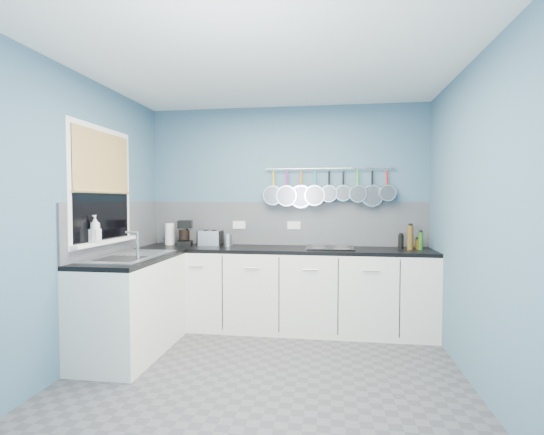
% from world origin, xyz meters
% --- Properties ---
extents(floor, '(3.20, 3.00, 0.02)m').
position_xyz_m(floor, '(0.00, 0.00, -0.01)').
color(floor, '#47474C').
rests_on(floor, ground).
extents(ceiling, '(3.20, 3.00, 0.02)m').
position_xyz_m(ceiling, '(0.00, 0.00, 2.51)').
color(ceiling, white).
rests_on(ceiling, ground).
extents(wall_back, '(3.20, 0.02, 2.50)m').
position_xyz_m(wall_back, '(0.00, 1.51, 1.25)').
color(wall_back, '#41647C').
rests_on(wall_back, ground).
extents(wall_front, '(3.20, 0.02, 2.50)m').
position_xyz_m(wall_front, '(0.00, -1.51, 1.25)').
color(wall_front, '#41647C').
rests_on(wall_front, ground).
extents(wall_left, '(0.02, 3.00, 2.50)m').
position_xyz_m(wall_left, '(-1.61, 0.00, 1.25)').
color(wall_left, '#41647C').
rests_on(wall_left, ground).
extents(wall_right, '(0.02, 3.00, 2.50)m').
position_xyz_m(wall_right, '(1.61, 0.00, 1.25)').
color(wall_right, '#41647C').
rests_on(wall_right, ground).
extents(backsplash_back, '(3.20, 0.02, 0.50)m').
position_xyz_m(backsplash_back, '(0.00, 1.49, 1.15)').
color(backsplash_back, slate).
rests_on(backsplash_back, wall_back).
extents(backsplash_left, '(0.02, 1.80, 0.50)m').
position_xyz_m(backsplash_left, '(-1.59, 0.60, 1.15)').
color(backsplash_left, slate).
rests_on(backsplash_left, wall_left).
extents(cabinet_run_back, '(3.20, 0.60, 0.86)m').
position_xyz_m(cabinet_run_back, '(0.00, 1.20, 0.43)').
color(cabinet_run_back, white).
rests_on(cabinet_run_back, ground).
extents(worktop_back, '(3.20, 0.60, 0.04)m').
position_xyz_m(worktop_back, '(0.00, 1.20, 0.88)').
color(worktop_back, black).
rests_on(worktop_back, cabinet_run_back).
extents(cabinet_run_left, '(0.60, 1.20, 0.86)m').
position_xyz_m(cabinet_run_left, '(-1.30, 0.30, 0.43)').
color(cabinet_run_left, white).
rests_on(cabinet_run_left, ground).
extents(worktop_left, '(0.60, 1.20, 0.04)m').
position_xyz_m(worktop_left, '(-1.30, 0.30, 0.88)').
color(worktop_left, black).
rests_on(worktop_left, cabinet_run_left).
extents(window_frame, '(0.01, 1.00, 1.10)m').
position_xyz_m(window_frame, '(-1.58, 0.30, 1.55)').
color(window_frame, white).
rests_on(window_frame, wall_left).
extents(window_glass, '(0.01, 0.90, 1.00)m').
position_xyz_m(window_glass, '(-1.57, 0.30, 1.55)').
color(window_glass, black).
rests_on(window_glass, wall_left).
extents(bamboo_blind, '(0.01, 0.90, 0.55)m').
position_xyz_m(bamboo_blind, '(-1.56, 0.30, 1.77)').
color(bamboo_blind, '#AF824C').
rests_on(bamboo_blind, wall_left).
extents(window_sill, '(0.10, 0.98, 0.03)m').
position_xyz_m(window_sill, '(-1.55, 0.30, 1.04)').
color(window_sill, white).
rests_on(window_sill, wall_left).
extents(sink_unit, '(0.50, 0.95, 0.01)m').
position_xyz_m(sink_unit, '(-1.30, 0.30, 0.90)').
color(sink_unit, silver).
rests_on(sink_unit, worktop_left).
extents(mixer_tap, '(0.12, 0.08, 0.26)m').
position_xyz_m(mixer_tap, '(-1.14, 0.12, 1.03)').
color(mixer_tap, silver).
rests_on(mixer_tap, worktop_left).
extents(socket_left, '(0.15, 0.01, 0.09)m').
position_xyz_m(socket_left, '(-0.55, 1.48, 1.13)').
color(socket_left, white).
rests_on(socket_left, backsplash_back).
extents(socket_right, '(0.15, 0.01, 0.09)m').
position_xyz_m(socket_right, '(0.10, 1.48, 1.13)').
color(socket_right, white).
rests_on(socket_right, backsplash_back).
extents(pot_rail, '(1.45, 0.02, 0.02)m').
position_xyz_m(pot_rail, '(0.50, 1.45, 1.78)').
color(pot_rail, silver).
rests_on(pot_rail, wall_back).
extents(soap_bottle_a, '(0.10, 0.10, 0.24)m').
position_xyz_m(soap_bottle_a, '(-1.53, 0.10, 1.17)').
color(soap_bottle_a, white).
rests_on(soap_bottle_a, window_sill).
extents(soap_bottle_b, '(0.08, 0.08, 0.17)m').
position_xyz_m(soap_bottle_b, '(-1.53, 0.10, 1.14)').
color(soap_bottle_b, white).
rests_on(soap_bottle_b, window_sill).
extents(paper_towel, '(0.12, 0.12, 0.25)m').
position_xyz_m(paper_towel, '(-1.34, 1.31, 1.02)').
color(paper_towel, white).
rests_on(paper_towel, worktop_back).
extents(coffee_maker, '(0.20, 0.21, 0.29)m').
position_xyz_m(coffee_maker, '(-1.14, 1.26, 1.04)').
color(coffee_maker, black).
rests_on(coffee_maker, worktop_back).
extents(toaster, '(0.28, 0.18, 0.17)m').
position_xyz_m(toaster, '(-0.86, 1.33, 0.98)').
color(toaster, silver).
rests_on(toaster, worktop_back).
extents(canister, '(0.12, 0.12, 0.14)m').
position_xyz_m(canister, '(-0.63, 1.24, 0.97)').
color(canister, silver).
rests_on(canister, worktop_back).
extents(hob, '(0.51, 0.45, 0.01)m').
position_xyz_m(hob, '(0.52, 1.22, 0.91)').
color(hob, black).
rests_on(hob, worktop_back).
extents(pan_0, '(0.23, 0.08, 0.42)m').
position_xyz_m(pan_0, '(-0.13, 1.44, 1.57)').
color(pan_0, silver).
rests_on(pan_0, pot_rail).
extents(pan_1, '(0.24, 0.10, 0.43)m').
position_xyz_m(pan_1, '(0.02, 1.44, 1.57)').
color(pan_1, silver).
rests_on(pan_1, pot_rail).
extents(pan_2, '(0.26, 0.06, 0.45)m').
position_xyz_m(pan_2, '(0.18, 1.44, 1.56)').
color(pan_2, silver).
rests_on(pan_2, pot_rail).
extents(pan_3, '(0.23, 0.11, 0.42)m').
position_xyz_m(pan_3, '(0.34, 1.44, 1.57)').
color(pan_3, silver).
rests_on(pan_3, pot_rail).
extents(pan_4, '(0.19, 0.09, 0.38)m').
position_xyz_m(pan_4, '(0.50, 1.44, 1.59)').
color(pan_4, silver).
rests_on(pan_4, pot_rail).
extents(pan_5, '(0.18, 0.07, 0.37)m').
position_xyz_m(pan_5, '(0.66, 1.44, 1.60)').
color(pan_5, silver).
rests_on(pan_5, pot_rail).
extents(pan_6, '(0.20, 0.09, 0.39)m').
position_xyz_m(pan_6, '(0.82, 1.44, 1.59)').
color(pan_6, silver).
rests_on(pan_6, pot_rail).
extents(pan_7, '(0.24, 0.07, 0.43)m').
position_xyz_m(pan_7, '(0.98, 1.44, 1.57)').
color(pan_7, silver).
rests_on(pan_7, pot_rail).
extents(pan_8, '(0.18, 0.11, 0.37)m').
position_xyz_m(pan_8, '(1.14, 1.44, 1.59)').
color(pan_8, silver).
rests_on(pan_8, pot_rail).
extents(condiment_0, '(0.06, 0.06, 0.10)m').
position_xyz_m(condiment_0, '(1.44, 1.32, 0.95)').
color(condiment_0, '#8C5914').
rests_on(condiment_0, worktop_back).
extents(condiment_1, '(0.05, 0.05, 0.15)m').
position_xyz_m(condiment_1, '(1.38, 1.32, 0.98)').
color(condiment_1, olive).
rests_on(condiment_1, worktop_back).
extents(condiment_2, '(0.06, 0.06, 0.15)m').
position_xyz_m(condiment_2, '(1.27, 1.32, 0.97)').
color(condiment_2, black).
rests_on(condiment_2, worktop_back).
extents(condiment_3, '(0.05, 0.05, 0.18)m').
position_xyz_m(condiment_3, '(1.46, 1.23, 0.99)').
color(condiment_3, '#265919').
rests_on(condiment_3, worktop_back).
extents(condiment_4, '(0.06, 0.06, 0.26)m').
position_xyz_m(condiment_4, '(1.35, 1.22, 1.03)').
color(condiment_4, brown).
rests_on(condiment_4, worktop_back).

